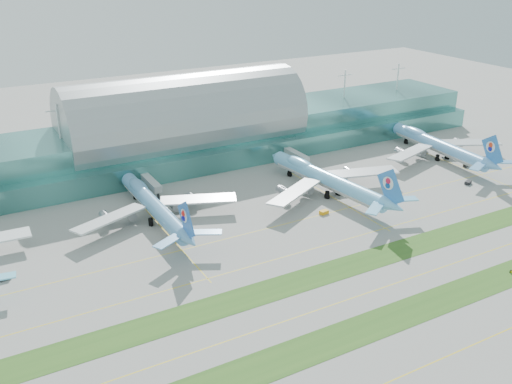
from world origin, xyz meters
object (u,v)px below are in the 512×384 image
terminal (185,132)px  airliner_c (326,178)px  airliner_b (153,205)px  airliner_d (437,144)px

terminal → airliner_c: bearing=-62.9°
airliner_b → airliner_c: airliner_c is taller
airliner_d → terminal: bearing=156.9°
terminal → airliner_d: bearing=-27.7°
airliner_b → airliner_d: 152.97m
terminal → airliner_b: 71.86m
airliner_c → terminal: bearing=110.8°
airliner_b → airliner_c: 75.94m
airliner_d → airliner_b: bearing=-175.4°
terminal → airliner_d: 129.36m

